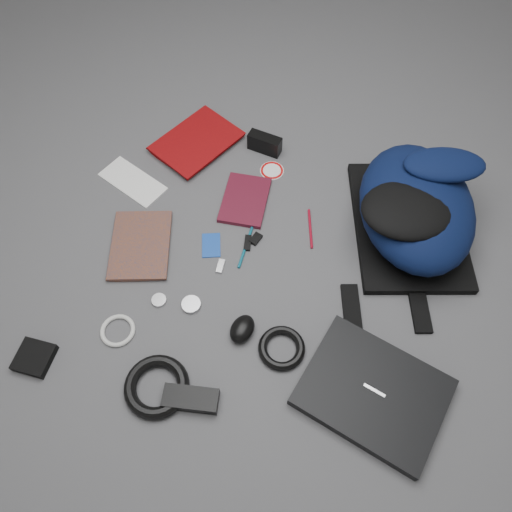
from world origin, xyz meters
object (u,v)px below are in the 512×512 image
(compact_camera, at_px, (265,143))
(mouse, at_px, (242,329))
(laptop, at_px, (373,392))
(pouch, at_px, (34,358))
(backpack, at_px, (416,207))
(textbook_red, at_px, (176,127))
(comic_book, at_px, (111,246))
(power_brick, at_px, (191,399))
(dvd_case, at_px, (245,200))

(compact_camera, distance_m, mouse, 0.68)
(laptop, height_order, pouch, laptop)
(backpack, height_order, laptop, backpack)
(backpack, height_order, compact_camera, backpack)
(mouse, relative_size, pouch, 0.94)
(backpack, height_order, textbook_red, backpack)
(mouse, bearing_deg, comic_book, 172.19)
(laptop, xyz_separation_m, power_brick, (-0.43, -0.18, -0.00))
(backpack, bearing_deg, compact_camera, 143.80)
(backpack, xyz_separation_m, compact_camera, (-0.53, 0.15, -0.08))
(laptop, height_order, textbook_red, laptop)
(pouch, bearing_deg, textbook_red, 90.31)
(backpack, relative_size, dvd_case, 2.62)
(power_brick, bearing_deg, laptop, 8.50)
(comic_book, distance_m, compact_camera, 0.62)
(comic_book, xyz_separation_m, pouch, (-0.02, -0.39, 0.00))
(backpack, distance_m, power_brick, 0.85)
(backpack, xyz_separation_m, textbook_red, (-0.86, 0.13, -0.09))
(laptop, height_order, mouse, mouse)
(dvd_case, xyz_separation_m, power_brick, (0.10, -0.65, 0.01))
(pouch, bearing_deg, compact_camera, 70.84)
(comic_book, distance_m, mouse, 0.49)
(dvd_case, distance_m, mouse, 0.45)
(laptop, distance_m, dvd_case, 0.71)
(backpack, xyz_separation_m, laptop, (0.02, -0.55, -0.09))
(mouse, height_order, power_brick, mouse)
(comic_book, height_order, compact_camera, compact_camera)
(textbook_red, relative_size, pouch, 3.02)
(textbook_red, relative_size, mouse, 3.20)
(compact_camera, relative_size, pouch, 1.23)
(textbook_red, relative_size, compact_camera, 2.45)
(comic_book, bearing_deg, laptop, -32.16)
(comic_book, xyz_separation_m, mouse, (0.48, -0.12, 0.01))
(comic_book, distance_m, power_brick, 0.54)
(laptop, distance_m, compact_camera, 0.89)
(laptop, relative_size, mouse, 4.03)
(textbook_red, bearing_deg, laptop, -15.48)
(textbook_red, xyz_separation_m, pouch, (0.00, -0.90, -0.00))
(textbook_red, bearing_deg, backpack, 13.85)
(laptop, relative_size, textbook_red, 1.26)
(mouse, bearing_deg, pouch, -145.37)
(backpack, bearing_deg, dvd_case, 168.70)
(laptop, bearing_deg, power_brick, -146.48)
(dvd_case, height_order, mouse, mouse)
(textbook_red, bearing_deg, pouch, -67.51)
(compact_camera, bearing_deg, comic_book, -114.78)
(backpack, height_order, dvd_case, backpack)
(backpack, distance_m, mouse, 0.63)
(power_brick, bearing_deg, dvd_case, 84.89)
(comic_book, height_order, mouse, mouse)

